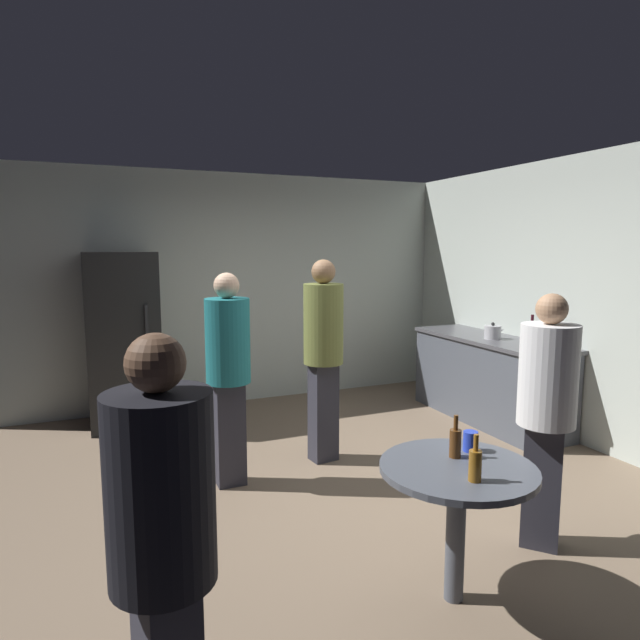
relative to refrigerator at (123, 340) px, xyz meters
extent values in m
cube|color=#7A6651|center=(1.31, -2.20, -0.95)|extent=(5.20, 5.20, 0.10)
cube|color=beige|center=(1.31, 0.43, 0.45)|extent=(5.32, 0.06, 2.70)
cube|color=beige|center=(3.94, -2.20, 0.45)|extent=(0.06, 5.20, 2.70)
cube|color=black|center=(0.00, 0.00, 0.00)|extent=(0.70, 0.65, 1.80)
cube|color=#262628|center=(0.21, -0.34, 0.09)|extent=(0.03, 0.03, 0.60)
cube|color=#4C515B|center=(3.59, -1.36, -0.47)|extent=(0.60, 1.88, 0.86)
cube|color=#4C4C51|center=(3.59, -1.36, -0.02)|extent=(0.64, 1.92, 0.04)
cylinder|color=#B2B2B7|center=(3.54, -1.45, 0.07)|extent=(0.17, 0.17, 0.14)
sphere|color=black|center=(3.54, -1.45, 0.16)|extent=(0.04, 0.04, 0.04)
cone|color=#B2B2B7|center=(3.65, -1.45, 0.08)|extent=(0.09, 0.04, 0.06)
cylinder|color=#3F141E|center=(3.57, -1.95, 0.11)|extent=(0.08, 0.08, 0.22)
cylinder|color=#3F141E|center=(3.57, -1.95, 0.26)|extent=(0.03, 0.03, 0.09)
cylinder|color=#4C515B|center=(1.40, -3.70, -0.55)|extent=(0.10, 0.10, 0.70)
cylinder|color=#4C515B|center=(1.40, -3.70, -0.18)|extent=(0.80, 0.80, 0.03)
cylinder|color=#8C5919|center=(1.36, -3.89, -0.09)|extent=(0.06, 0.06, 0.15)
cylinder|color=#8C5919|center=(1.36, -3.89, 0.02)|extent=(0.02, 0.02, 0.08)
cylinder|color=#593314|center=(1.46, -3.60, -0.09)|extent=(0.06, 0.06, 0.15)
cylinder|color=#593314|center=(1.46, -3.60, 0.02)|extent=(0.02, 0.02, 0.08)
cylinder|color=blue|center=(1.59, -3.56, -0.11)|extent=(0.08, 0.08, 0.11)
cylinder|color=black|center=(-0.11, -4.18, 0.19)|extent=(0.41, 0.41, 0.62)
sphere|color=brown|center=(-0.11, -4.18, 0.59)|extent=(0.19, 0.19, 0.19)
cube|color=#2D2D38|center=(0.66, -1.86, -0.49)|extent=(0.22, 0.17, 0.82)
cylinder|color=#1E727A|center=(0.66, -1.86, 0.24)|extent=(0.34, 0.34, 0.65)
sphere|color=#D8AD8C|center=(0.66, -1.86, 0.66)|extent=(0.19, 0.19, 0.19)
cube|color=#2D2D38|center=(2.22, -3.48, -0.51)|extent=(0.27, 0.28, 0.78)
cylinder|color=white|center=(2.22, -3.48, 0.18)|extent=(0.48, 0.48, 0.61)
sphere|color=tan|center=(2.22, -3.48, 0.58)|extent=(0.18, 0.18, 0.18)
cube|color=#2D2D38|center=(1.52, -1.69, -0.47)|extent=(0.24, 0.20, 0.86)
cylinder|color=olive|center=(1.52, -1.69, 0.30)|extent=(0.38, 0.38, 0.68)
sphere|color=#8C6647|center=(1.52, -1.69, 0.74)|extent=(0.20, 0.20, 0.20)
camera|label=1|loc=(-0.28, -5.86, 0.94)|focal=30.43mm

